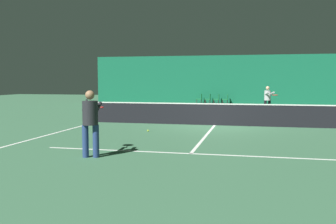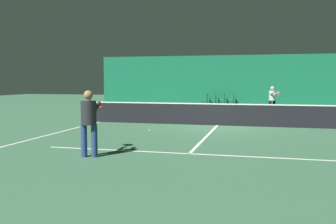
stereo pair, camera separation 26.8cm
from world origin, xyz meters
The scene contains 15 objects.
ground_plane centered at (0.00, 0.00, 0.00)m, with size 60.00×60.00×0.00m, color #386647.
backdrop_curtain centered at (0.00, 14.26, 1.96)m, with size 23.00×0.12×3.92m.
court_line_baseline_far centered at (0.00, 11.90, 0.00)m, with size 11.00×0.10×0.00m.
court_line_service_far centered at (0.00, 6.40, 0.00)m, with size 8.25×0.10×0.00m.
court_line_service_near centered at (0.00, -6.40, 0.00)m, with size 8.25×0.10×0.00m.
court_line_sideline_left centered at (-5.50, 0.00, 0.00)m, with size 0.10×23.80×0.00m.
court_line_centre centered at (0.00, 0.00, 0.00)m, with size 0.10×12.80×0.00m.
tennis_net centered at (0.00, 0.00, 0.51)m, with size 12.00×0.10×1.07m.
player_near centered at (-2.40, -7.38, 0.98)m, with size 0.64×1.40×1.69m.
player_far centered at (2.43, 6.13, 0.93)m, with size 0.82×1.35×1.59m.
courtside_chair_0 centered at (-2.54, 13.71, 0.49)m, with size 0.44×0.44×0.84m.
courtside_chair_1 centered at (-1.85, 13.71, 0.49)m, with size 0.44×0.44×0.84m.
courtside_chair_2 centered at (-1.16, 13.71, 0.49)m, with size 0.44×0.44×0.84m.
courtside_chair_3 centered at (-0.47, 13.71, 0.49)m, with size 0.44×0.44×0.84m.
tennis_ball centered at (-2.28, -2.52, 0.03)m, with size 0.07×0.07×0.07m.
Camera 2 is at (1.83, -16.01, 1.95)m, focal length 40.00 mm.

